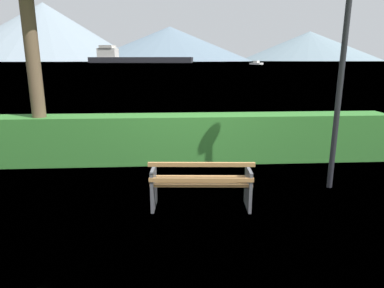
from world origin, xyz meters
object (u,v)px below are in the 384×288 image
lamp_post (346,32)px  cargo_ship_large (132,58)px  park_bench (201,184)px  sailboat_mid (256,63)px

lamp_post → cargo_ship_large: (-31.15, 255.45, 0.74)m
cargo_ship_large → park_bench: bearing=-83.6°
park_bench → sailboat_mid: size_ratio=0.22×
park_bench → cargo_ship_large: (-28.60, 256.22, 3.16)m
lamp_post → cargo_ship_large: 257.34m
cargo_ship_large → sailboat_mid: size_ratio=10.65×
lamp_post → sailboat_mid: lamp_post is taller
park_bench → sailboat_mid: sailboat_mid is taller
park_bench → lamp_post: 3.60m
lamp_post → sailboat_mid: 165.58m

